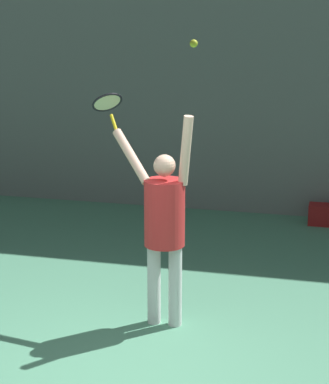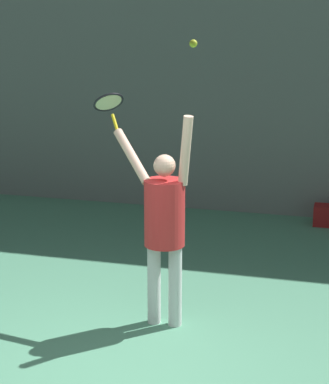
{
  "view_description": "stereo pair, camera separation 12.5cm",
  "coord_description": "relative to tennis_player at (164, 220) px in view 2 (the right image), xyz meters",
  "views": [
    {
      "loc": [
        1.66,
        -4.74,
        2.97
      ],
      "look_at": [
        0.11,
        1.36,
        1.34
      ],
      "focal_mm": 65.0,
      "sensor_mm": 36.0,
      "label": 1
    },
    {
      "loc": [
        1.78,
        -4.71,
        2.97
      ],
      "look_at": [
        0.11,
        1.36,
        1.34
      ],
      "focal_mm": 65.0,
      "sensor_mm": 36.0,
      "label": 2
    }
  ],
  "objects": [
    {
      "name": "tennis_racket",
      "position": [
        -0.7,
        0.47,
        1.02
      ],
      "size": [
        0.4,
        0.4,
        0.38
      ],
      "color": "yellow"
    },
    {
      "name": "tennis_player",
      "position": [
        0.0,
        0.0,
        0.0
      ],
      "size": [
        0.92,
        0.57,
        2.07
      ],
      "color": "white",
      "rests_on": "ground_plane"
    },
    {
      "name": "back_wall",
      "position": [
        -0.1,
        4.16,
        1.44
      ],
      "size": [
        18.0,
        0.1,
        5.0
      ],
      "color": "slate",
      "rests_on": "ground_plane"
    },
    {
      "name": "tennis_ball",
      "position": [
        0.29,
        -0.11,
        1.65
      ],
      "size": [
        0.07,
        0.07,
        0.07
      ],
      "color": "#CCDB2D"
    }
  ]
}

